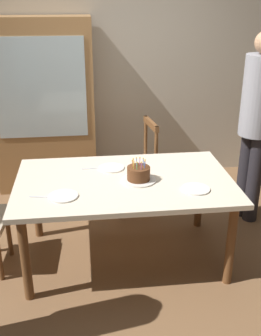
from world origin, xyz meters
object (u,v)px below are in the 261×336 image
at_px(plate_far_side, 111,168).
at_px(plate_near_guest, 196,189).
at_px(person_guest, 257,118).
at_px(china_cabinet, 44,107).
at_px(plate_near_celebrant, 63,196).
at_px(birthday_cake, 139,175).
at_px(chair_spindle_back, 134,168).
at_px(dining_table, 124,188).

relative_size(plate_far_side, plate_near_guest, 1.00).
distance_m(person_guest, china_cabinet, 2.27).
xyz_separation_m(plate_near_celebrant, plate_near_guest, (1.00, 0.00, 0.00)).
distance_m(plate_near_celebrant, person_guest, 1.97).
bearing_deg(plate_far_side, china_cabinet, 116.00).
distance_m(birthday_cake, person_guest, 1.35).
relative_size(chair_spindle_back, person_guest, 0.52).
bearing_deg(china_cabinet, plate_near_celebrant, -82.05).
distance_m(plate_near_celebrant, chair_spindle_back, 1.32).
bearing_deg(plate_near_guest, person_guest, 45.37).
distance_m(plate_near_guest, chair_spindle_back, 1.18).
bearing_deg(chair_spindle_back, birthday_cake, -95.31).
relative_size(plate_near_celebrant, plate_near_guest, 1.00).
bearing_deg(person_guest, dining_table, -157.19).
bearing_deg(dining_table, person_guest, 22.81).
height_order(person_guest, china_cabinet, china_cabinet).
xyz_separation_m(birthday_cake, china_cabinet, (-0.84, 1.59, 0.16)).
height_order(plate_near_guest, chair_spindle_back, chair_spindle_back).
bearing_deg(plate_near_guest, plate_near_celebrant, 180.00).
xyz_separation_m(plate_near_guest, person_guest, (0.78, 0.79, 0.31)).
relative_size(chair_spindle_back, china_cabinet, 0.50).
distance_m(dining_table, china_cabinet, 1.74).
relative_size(plate_near_guest, chair_spindle_back, 0.23).
height_order(dining_table, birthday_cake, birthday_cake).
xyz_separation_m(plate_far_side, plate_near_guest, (0.61, -0.48, 0.00)).
relative_size(dining_table, plate_near_guest, 7.90).
bearing_deg(chair_spindle_back, person_guest, -15.86).
bearing_deg(plate_far_side, chair_spindle_back, 65.62).
distance_m(plate_near_celebrant, china_cabinet, 1.83).
height_order(plate_near_celebrant, person_guest, person_guest).
xyz_separation_m(dining_table, plate_near_guest, (0.52, -0.24, 0.08)).
bearing_deg(person_guest, plate_far_side, -167.59).
distance_m(plate_near_celebrant, plate_near_guest, 1.00).
bearing_deg(birthday_cake, plate_near_guest, -27.27).
relative_size(plate_near_celebrant, chair_spindle_back, 0.23).
distance_m(plate_far_side, china_cabinet, 1.48).
xyz_separation_m(birthday_cake, chair_spindle_back, (0.08, 0.89, -0.33)).
relative_size(plate_near_celebrant, plate_far_side, 1.00).
height_order(birthday_cake, person_guest, person_guest).
bearing_deg(dining_table, plate_near_celebrant, -153.20).
bearing_deg(dining_table, chair_spindle_back, 77.32).
height_order(plate_near_celebrant, china_cabinet, china_cabinet).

